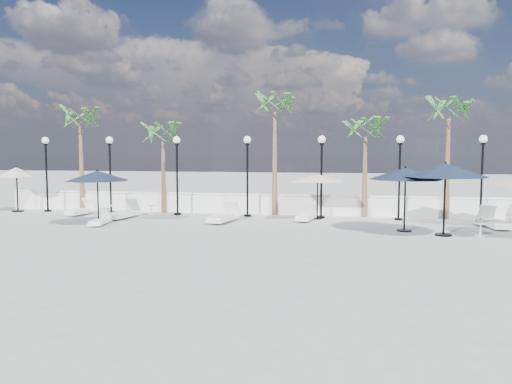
% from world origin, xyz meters
% --- Properties ---
extents(ground, '(100.00, 100.00, 0.00)m').
position_xyz_m(ground, '(0.00, 0.00, 0.00)').
color(ground, gray).
rests_on(ground, ground).
extents(balustrade, '(26.00, 0.30, 1.01)m').
position_xyz_m(balustrade, '(0.00, 7.50, 0.47)').
color(balustrade, white).
rests_on(balustrade, ground).
extents(lamppost_0, '(0.36, 0.36, 3.84)m').
position_xyz_m(lamppost_0, '(-10.50, 6.50, 2.49)').
color(lamppost_0, black).
rests_on(lamppost_0, ground).
extents(lamppost_1, '(0.36, 0.36, 3.84)m').
position_xyz_m(lamppost_1, '(-7.00, 6.50, 2.49)').
color(lamppost_1, black).
rests_on(lamppost_1, ground).
extents(lamppost_2, '(0.36, 0.36, 3.84)m').
position_xyz_m(lamppost_2, '(-3.50, 6.50, 2.49)').
color(lamppost_2, black).
rests_on(lamppost_2, ground).
extents(lamppost_3, '(0.36, 0.36, 3.84)m').
position_xyz_m(lamppost_3, '(0.00, 6.50, 2.49)').
color(lamppost_3, black).
rests_on(lamppost_3, ground).
extents(lamppost_4, '(0.36, 0.36, 3.84)m').
position_xyz_m(lamppost_4, '(3.50, 6.50, 2.49)').
color(lamppost_4, black).
rests_on(lamppost_4, ground).
extents(lamppost_5, '(0.36, 0.36, 3.84)m').
position_xyz_m(lamppost_5, '(7.00, 6.50, 2.49)').
color(lamppost_5, black).
rests_on(lamppost_5, ground).
extents(lamppost_6, '(0.36, 0.36, 3.84)m').
position_xyz_m(lamppost_6, '(10.50, 6.50, 2.49)').
color(lamppost_6, black).
rests_on(lamppost_6, ground).
extents(palm_0, '(2.60, 2.60, 5.50)m').
position_xyz_m(palm_0, '(-9.00, 7.30, 4.53)').
color(palm_0, brown).
rests_on(palm_0, ground).
extents(palm_1, '(2.60, 2.60, 4.70)m').
position_xyz_m(palm_1, '(-4.50, 7.30, 3.75)').
color(palm_1, brown).
rests_on(palm_1, ground).
extents(palm_2, '(2.60, 2.60, 6.10)m').
position_xyz_m(palm_2, '(1.20, 7.30, 5.12)').
color(palm_2, brown).
rests_on(palm_2, ground).
extents(palm_3, '(2.60, 2.60, 4.90)m').
position_xyz_m(palm_3, '(5.50, 7.30, 3.95)').
color(palm_3, brown).
rests_on(palm_3, ground).
extents(palm_4, '(2.60, 2.60, 5.70)m').
position_xyz_m(palm_4, '(9.20, 7.30, 4.73)').
color(palm_4, brown).
rests_on(palm_4, ground).
extents(lounger_1, '(0.79, 1.68, 0.61)m').
position_xyz_m(lounger_1, '(-5.63, 2.69, 0.20)').
color(lounger_1, white).
rests_on(lounger_1, ground).
extents(lounger_2, '(0.76, 1.88, 0.69)m').
position_xyz_m(lounger_2, '(-8.10, 5.52, 0.23)').
color(lounger_2, white).
rests_on(lounger_2, ground).
extents(lounger_3, '(0.94, 2.14, 0.78)m').
position_xyz_m(lounger_3, '(-5.53, 4.77, 0.26)').
color(lounger_3, white).
rests_on(lounger_3, ground).
extents(lounger_4, '(0.91, 1.90, 0.68)m').
position_xyz_m(lounger_4, '(2.90, 5.52, 0.23)').
color(lounger_4, white).
rests_on(lounger_4, ground).
extents(lounger_5, '(1.11, 2.24, 0.81)m').
position_xyz_m(lounger_5, '(-0.65, 4.38, 0.27)').
color(lounger_5, white).
rests_on(lounger_5, ground).
extents(lounger_6, '(0.86, 2.15, 0.79)m').
position_xyz_m(lounger_6, '(10.59, 4.76, 0.26)').
color(lounger_6, white).
rests_on(lounger_6, ground).
extents(side_table_0, '(0.50, 0.50, 0.48)m').
position_xyz_m(side_table_0, '(-4.74, 6.20, 0.29)').
color(side_table_0, white).
rests_on(side_table_0, ground).
extents(side_table_1, '(0.57, 0.57, 0.55)m').
position_xyz_m(side_table_1, '(-6.59, 5.15, 0.33)').
color(side_table_1, white).
rests_on(side_table_1, ground).
extents(side_table_2, '(0.51, 0.51, 0.50)m').
position_xyz_m(side_table_2, '(9.56, 2.72, 0.30)').
color(side_table_2, white).
rests_on(side_table_2, ground).
extents(parasol_navy_left, '(2.68, 2.68, 2.36)m').
position_xyz_m(parasol_navy_left, '(-5.74, 2.77, 2.08)').
color(parasol_navy_left, black).
rests_on(parasol_navy_left, ground).
extents(parasol_navy_mid, '(2.87, 2.87, 2.57)m').
position_xyz_m(parasol_navy_mid, '(6.90, 3.36, 2.26)').
color(parasol_navy_mid, black).
rests_on(parasol_navy_mid, ground).
extents(parasol_navy_right, '(3.09, 3.09, 2.77)m').
position_xyz_m(parasol_navy_right, '(8.23, 2.58, 2.43)').
color(parasol_navy_right, black).
rests_on(parasol_navy_right, ground).
extents(parasol_cream_sq_a, '(4.49, 4.49, 2.21)m').
position_xyz_m(parasol_cream_sq_a, '(3.34, 6.20, 2.04)').
color(parasol_cream_sq_a, black).
rests_on(parasol_cream_sq_a, ground).
extents(parasol_cream_small, '(1.91, 1.91, 2.35)m').
position_xyz_m(parasol_cream_small, '(-12.00, 6.20, 2.01)').
color(parasol_cream_small, black).
rests_on(parasol_cream_small, ground).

